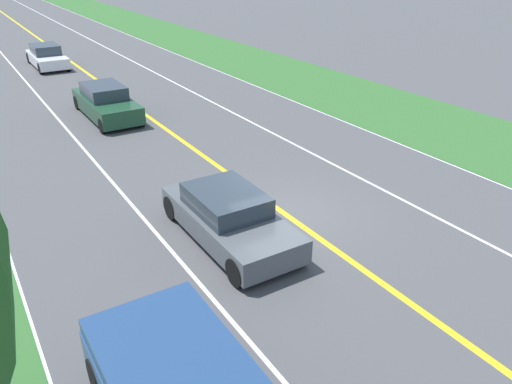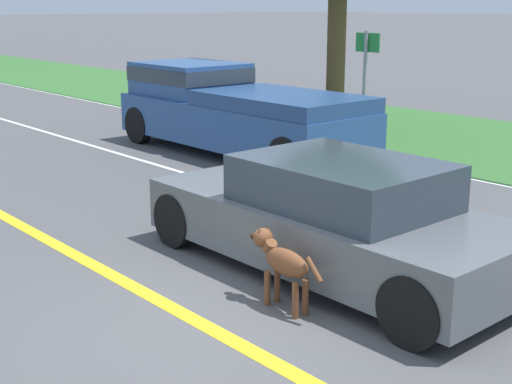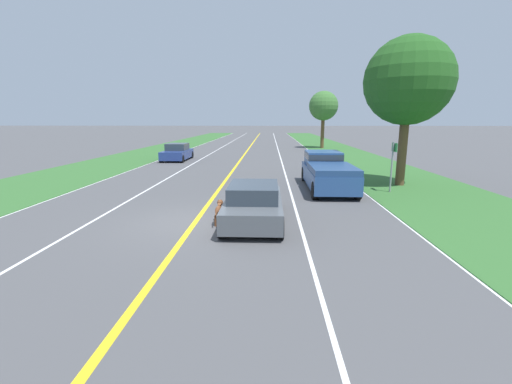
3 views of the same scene
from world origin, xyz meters
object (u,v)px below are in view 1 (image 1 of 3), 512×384
at_px(dog, 259,205).
at_px(car_trailing_mid, 47,57).
at_px(ego_car, 229,217).
at_px(car_trailing_near, 106,103).

distance_m(dog, car_trailing_mid, 23.72).
xyz_separation_m(ego_car, car_trailing_near, (-0.43, -11.85, 0.04)).
relative_size(car_trailing_near, car_trailing_mid, 1.03).
bearing_deg(dog, car_trailing_mid, -86.49).
height_order(ego_car, car_trailing_mid, car_trailing_mid).
height_order(ego_car, dog, ego_car).
relative_size(ego_car, car_trailing_mid, 0.97).
bearing_deg(ego_car, dog, -161.47).
height_order(dog, car_trailing_near, car_trailing_near).
distance_m(ego_car, car_trailing_near, 11.86).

